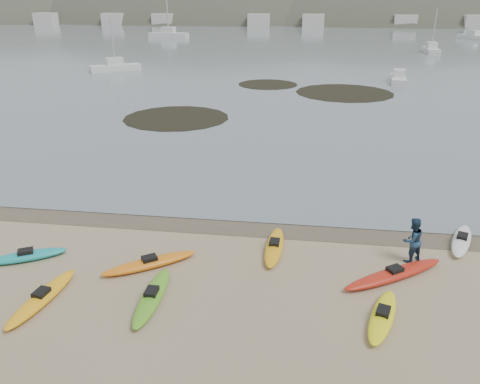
# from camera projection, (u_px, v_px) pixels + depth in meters

# --- Properties ---
(ground) EXTENTS (600.00, 600.00, 0.00)m
(ground) POSITION_uv_depth(u_px,v_px,m) (240.00, 222.00, 21.56)
(ground) COLOR tan
(ground) RESTS_ON ground
(wet_sand) EXTENTS (60.00, 60.00, 0.00)m
(wet_sand) POSITION_uv_depth(u_px,v_px,m) (239.00, 225.00, 21.29)
(wet_sand) COLOR brown
(wet_sand) RESTS_ON ground
(water) EXTENTS (1200.00, 1200.00, 0.00)m
(water) POSITION_uv_depth(u_px,v_px,m) (304.00, 12.00, 295.43)
(water) COLOR slate
(water) RESTS_ON ground
(kayaks) EXTENTS (22.78, 9.59, 0.34)m
(kayaks) POSITION_uv_depth(u_px,v_px,m) (207.00, 273.00, 17.31)
(kayaks) COLOR gold
(kayaks) RESTS_ON ground
(person_east) EXTENTS (1.12, 1.05, 1.84)m
(person_east) POSITION_uv_depth(u_px,v_px,m) (412.00, 240.00, 18.06)
(person_east) COLOR navy
(person_east) RESTS_ON ground
(kelp_mats) EXTENTS (24.55, 25.09, 0.04)m
(kelp_mats) POSITION_uv_depth(u_px,v_px,m) (278.00, 98.00, 47.41)
(kelp_mats) COLOR black
(kelp_mats) RESTS_ON water
(moored_boats) EXTENTS (80.60, 71.08, 1.36)m
(moored_boats) POSITION_uv_depth(u_px,v_px,m) (287.00, 43.00, 96.63)
(moored_boats) COLOR silver
(moored_boats) RESTS_ON ground
(far_hills) EXTENTS (550.00, 135.00, 80.00)m
(far_hills) POSITION_uv_depth(u_px,v_px,m) (393.00, 60.00, 199.89)
(far_hills) COLOR #384235
(far_hills) RESTS_ON ground
(far_town) EXTENTS (199.00, 5.00, 4.00)m
(far_town) POSITION_uv_depth(u_px,v_px,m) (319.00, 21.00, 152.41)
(far_town) COLOR beige
(far_town) RESTS_ON ground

